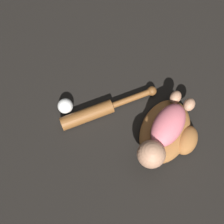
{
  "coord_description": "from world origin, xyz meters",
  "views": [
    {
      "loc": [
        0.38,
        0.04,
        1.33
      ],
      "look_at": [
        0.05,
        -0.27,
        0.07
      ],
      "focal_mm": 50.0,
      "sensor_mm": 36.0,
      "label": 1
    }
  ],
  "objects_px": {
    "baseball_glove": "(168,132)",
    "baseball_bat": "(98,111)",
    "baby_figure": "(163,134)",
    "baseball": "(65,106)"
  },
  "relations": [
    {
      "from": "baby_figure",
      "to": "baseball_bat",
      "type": "bearing_deg",
      "value": -73.89
    },
    {
      "from": "baseball_glove",
      "to": "baseball_bat",
      "type": "relative_size",
      "value": 0.82
    },
    {
      "from": "baseball_glove",
      "to": "baseball",
      "type": "xyz_separation_m",
      "value": [
        0.21,
        -0.42,
        -0.01
      ]
    },
    {
      "from": "baseball_bat",
      "to": "baseball",
      "type": "relative_size",
      "value": 6.16
    },
    {
      "from": "baseball_bat",
      "to": "baseball_glove",
      "type": "bearing_deg",
      "value": 114.05
    },
    {
      "from": "baseball_bat",
      "to": "baseball",
      "type": "bearing_deg",
      "value": -55.85
    },
    {
      "from": "baby_figure",
      "to": "baseball_glove",
      "type": "bearing_deg",
      "value": 171.48
    },
    {
      "from": "baseball",
      "to": "baseball_bat",
      "type": "bearing_deg",
      "value": 124.15
    },
    {
      "from": "baseball_glove",
      "to": "baseball_bat",
      "type": "distance_m",
      "value": 0.32
    },
    {
      "from": "baby_figure",
      "to": "baseball_bat",
      "type": "xyz_separation_m",
      "value": [
        0.08,
        -0.29,
        -0.1
      ]
    }
  ]
}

